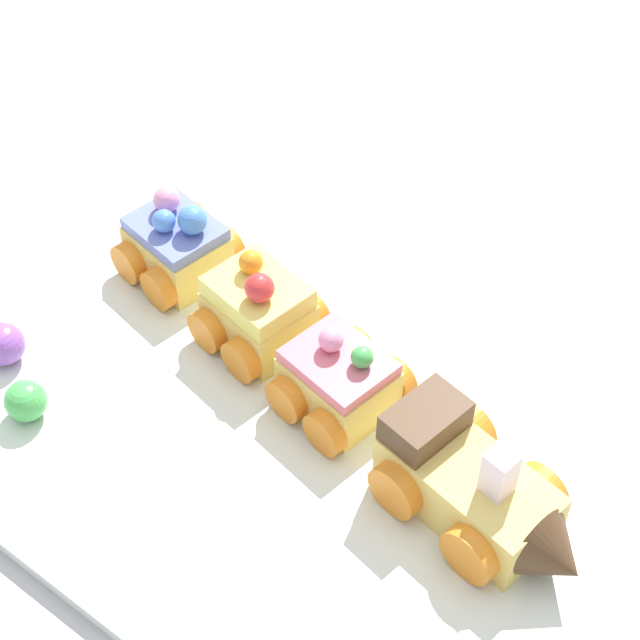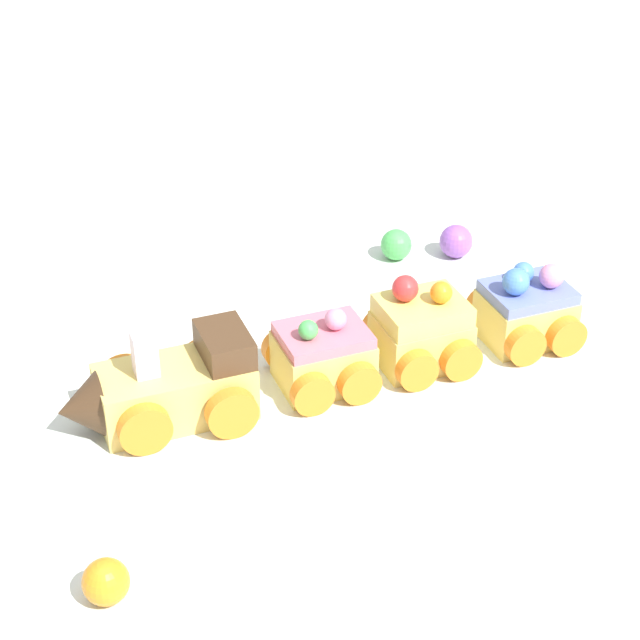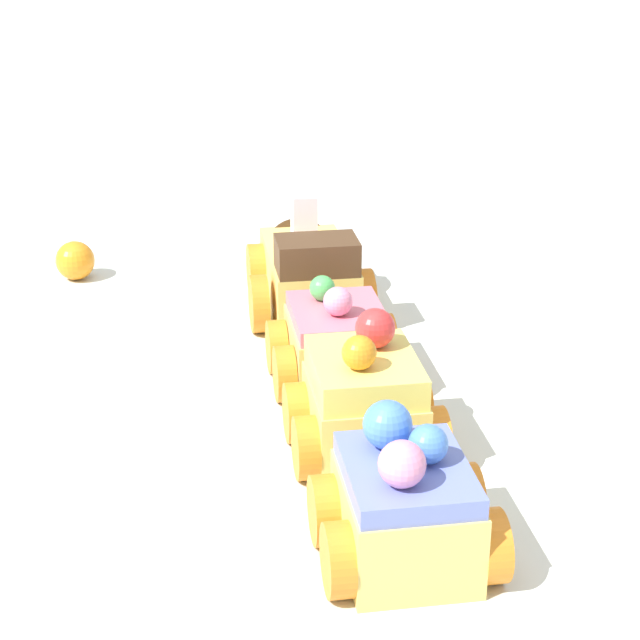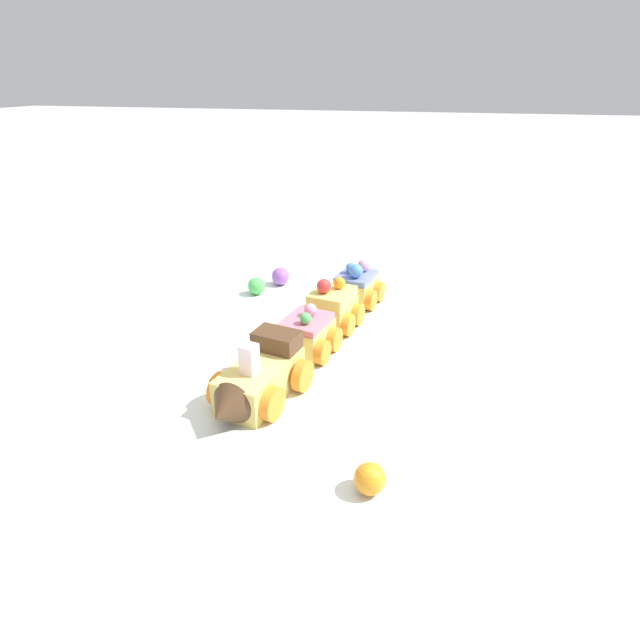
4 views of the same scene
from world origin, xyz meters
TOP-DOWN VIEW (x-y plane):
  - ground_plane at (0.00, 0.00)m, footprint 10.00×10.00m
  - display_board at (0.00, 0.00)m, footprint 0.83×0.46m
  - cake_train_locomotive at (0.12, -0.04)m, footprint 0.14×0.09m
  - cake_car_strawberry at (0.00, -0.02)m, footprint 0.08×0.08m
  - cake_car_lemon at (-0.08, -0.01)m, footprint 0.08×0.08m
  - cake_car_blueberry at (-0.17, 0.01)m, footprint 0.08×0.08m
  - gumball_purple at (-0.20, -0.13)m, footprint 0.03×0.03m
  - gumball_orange at (0.22, 0.10)m, footprint 0.03×0.03m
  - gumball_green at (-0.16, -0.15)m, footprint 0.03×0.03m

SIDE VIEW (x-z plane):
  - ground_plane at x=0.00m, z-range 0.00..0.00m
  - display_board at x=0.00m, z-range 0.00..0.01m
  - gumball_orange at x=0.22m, z-range 0.01..0.04m
  - gumball_green at x=-0.16m, z-range 0.01..0.04m
  - gumball_purple at x=-0.20m, z-range 0.01..0.04m
  - cake_car_strawberry at x=0.00m, z-range 0.00..0.07m
  - cake_train_locomotive at x=0.12m, z-range 0.00..0.07m
  - cake_car_blueberry at x=-0.17m, z-range 0.00..0.07m
  - cake_car_lemon at x=-0.08m, z-range 0.00..0.07m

